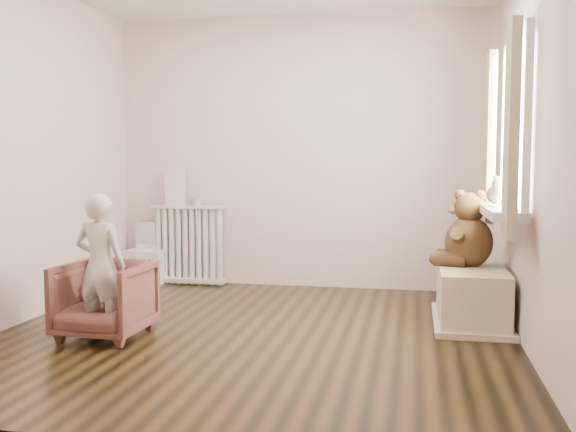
% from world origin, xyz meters
% --- Properties ---
extents(floor, '(3.60, 3.60, 0.01)m').
position_xyz_m(floor, '(0.00, 0.00, 0.00)').
color(floor, black).
rests_on(floor, ground).
extents(back_wall, '(3.60, 0.02, 2.60)m').
position_xyz_m(back_wall, '(0.00, 1.80, 1.30)').
color(back_wall, silver).
rests_on(back_wall, ground).
extents(front_wall, '(3.60, 0.02, 2.60)m').
position_xyz_m(front_wall, '(0.00, -1.80, 1.30)').
color(front_wall, silver).
rests_on(front_wall, ground).
extents(left_wall, '(0.02, 3.60, 2.60)m').
position_xyz_m(left_wall, '(-1.80, 0.00, 1.30)').
color(left_wall, silver).
rests_on(left_wall, ground).
extents(right_wall, '(0.02, 3.60, 2.60)m').
position_xyz_m(right_wall, '(1.80, 0.00, 1.30)').
color(right_wall, silver).
rests_on(right_wall, ground).
extents(window, '(0.03, 0.90, 1.10)m').
position_xyz_m(window, '(1.76, 0.30, 1.45)').
color(window, white).
rests_on(window, right_wall).
extents(window_sill, '(0.22, 1.10, 0.06)m').
position_xyz_m(window_sill, '(1.67, 0.30, 0.87)').
color(window_sill, silver).
rests_on(window_sill, right_wall).
extents(curtain_left, '(0.06, 0.26, 1.30)m').
position_xyz_m(curtain_left, '(1.65, -0.27, 1.39)').
color(curtain_left, '#B6AD8C').
rests_on(curtain_left, right_wall).
extents(curtain_right, '(0.06, 0.26, 1.30)m').
position_xyz_m(curtain_right, '(1.65, 0.87, 1.39)').
color(curtain_right, '#B6AD8C').
rests_on(curtain_right, right_wall).
extents(radiator, '(0.74, 0.14, 0.78)m').
position_xyz_m(radiator, '(-1.10, 1.68, 0.39)').
color(radiator, silver).
rests_on(radiator, floor).
extents(paper_doll, '(0.21, 0.02, 0.34)m').
position_xyz_m(paper_doll, '(-1.23, 1.68, 0.96)').
color(paper_doll, beige).
rests_on(paper_doll, radiator).
extents(tin_a, '(0.10, 0.10, 0.06)m').
position_xyz_m(tin_a, '(-1.02, 1.68, 0.82)').
color(tin_a, '#A59E8C').
rests_on(tin_a, radiator).
extents(toy_vanity, '(0.39, 0.28, 0.61)m').
position_xyz_m(toy_vanity, '(-1.54, 1.65, 0.28)').
color(toy_vanity, silver).
rests_on(toy_vanity, floor).
extents(armchair, '(0.59, 0.60, 0.53)m').
position_xyz_m(armchair, '(-0.99, -0.28, 0.26)').
color(armchair, brown).
rests_on(armchair, floor).
extents(child, '(0.37, 0.25, 0.98)m').
position_xyz_m(child, '(-0.99, -0.33, 0.51)').
color(child, beige).
rests_on(child, armchair).
extents(toy_bench, '(0.48, 0.91, 0.43)m').
position_xyz_m(toy_bench, '(1.52, 0.60, 0.20)').
color(toy_bench, beige).
rests_on(toy_bench, floor).
extents(teddy_bear, '(0.52, 0.44, 0.57)m').
position_xyz_m(teddy_bear, '(1.50, 0.67, 0.67)').
color(teddy_bear, '#352210').
rests_on(teddy_bear, toy_bench).
extents(plush_cat, '(0.24, 0.29, 0.21)m').
position_xyz_m(plush_cat, '(1.66, 0.40, 1.00)').
color(plush_cat, gray).
rests_on(plush_cat, window_sill).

